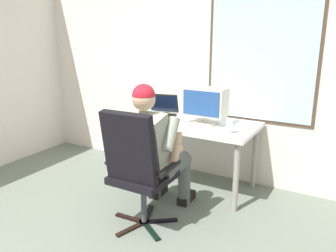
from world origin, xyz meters
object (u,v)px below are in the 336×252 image
object	(u,v)px
crt_monitor	(205,102)
coffee_mug	(166,118)
office_chair	(136,165)
laptop	(161,110)
person_seated	(153,149)
desk	(186,128)
wine_glass	(231,124)

from	to	relation	value
crt_monitor	coffee_mug	bearing A→B (deg)	-153.67
office_chair	laptop	world-z (taller)	office_chair
crt_monitor	office_chair	bearing A→B (deg)	-98.98
office_chair	person_seated	size ratio (longest dim) A/B	0.86
person_seated	coffee_mug	size ratio (longest dim) A/B	11.29
person_seated	desk	bearing A→B (deg)	93.81
person_seated	wine_glass	xyz separation A→B (m)	(0.51, 0.54, 0.17)
office_chair	coffee_mug	world-z (taller)	office_chair
office_chair	coffee_mug	size ratio (longest dim) A/B	9.65
office_chair	wine_glass	distance (m)	0.98
person_seated	laptop	world-z (taller)	person_seated
desk	crt_monitor	xyz separation A→B (m)	(0.22, -0.01, 0.30)
wine_glass	coffee_mug	size ratio (longest dim) A/B	1.23
office_chair	laptop	distance (m)	1.19
office_chair	coffee_mug	distance (m)	0.86
laptop	person_seated	bearing A→B (deg)	-63.88
desk	laptop	distance (m)	0.39
person_seated	wine_glass	bearing A→B (deg)	46.91
office_chair	person_seated	world-z (taller)	person_seated
desk	person_seated	xyz separation A→B (m)	(0.05, -0.74, -0.00)
office_chair	crt_monitor	size ratio (longest dim) A/B	2.45
desk	wine_glass	xyz separation A→B (m)	(0.56, -0.19, 0.17)
office_chair	desk	bearing A→B (deg)	93.30
person_seated	laptop	xyz separation A→B (m)	(-0.41, 0.83, 0.14)
coffee_mug	laptop	bearing A→B (deg)	127.71
desk	crt_monitor	distance (m)	0.37
office_chair	coffee_mug	bearing A→B (deg)	103.73
coffee_mug	office_chair	bearing A→B (deg)	-76.27
laptop	coffee_mug	size ratio (longest dim) A/B	3.64
person_seated	crt_monitor	world-z (taller)	person_seated
person_seated	wine_glass	size ratio (longest dim) A/B	9.15
coffee_mug	desk	bearing A→B (deg)	52.44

